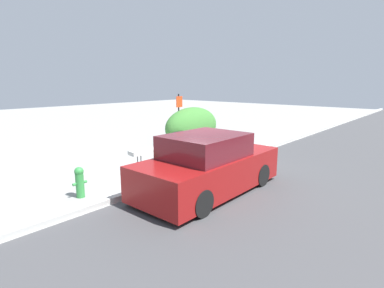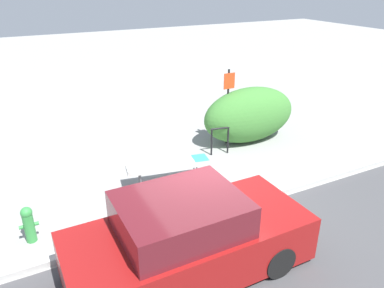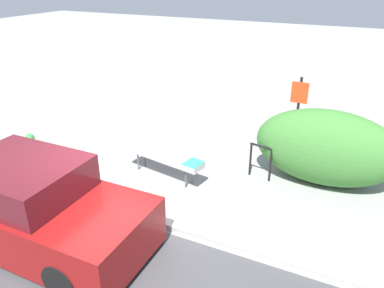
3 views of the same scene
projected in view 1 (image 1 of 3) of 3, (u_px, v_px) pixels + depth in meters
ground_plane at (197, 173)px, 9.37m from camera, size 60.00×60.00×0.00m
curb at (198, 171)px, 9.35m from camera, size 60.00×0.20×0.13m
bench at (158, 150)px, 10.19m from camera, size 2.05×0.76×0.60m
bike_rack at (179, 139)px, 12.24m from camera, size 0.55×0.15×0.83m
sign_post at (179, 115)px, 12.87m from camera, size 0.36×0.08×2.30m
fire_hydrant at (80, 181)px, 7.28m from camera, size 0.36×0.22×0.77m
shrub_hedge at (192, 126)px, 13.42m from camera, size 3.08×1.41×1.70m
parked_car_near at (208, 166)px, 7.59m from camera, size 4.17×1.82×1.52m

